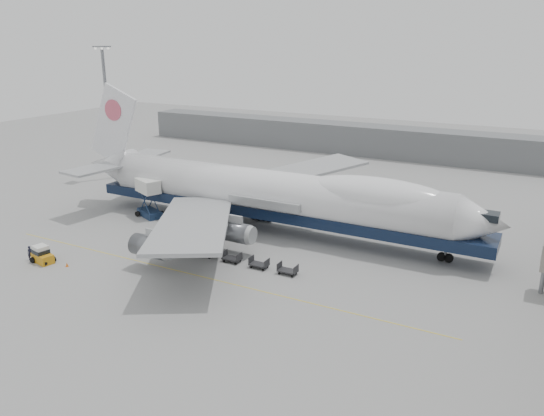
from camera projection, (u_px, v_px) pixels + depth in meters
The scene contains 15 objects.
ground at pixel (225, 258), 67.58m from camera, with size 260.00×260.00×0.00m, color gray.
apron_line at pixel (197, 276), 62.53m from camera, with size 60.00×0.15×0.01m, color gold.
hangar at pixel (345, 138), 129.87m from camera, with size 110.00×8.00×7.00m, color slate.
floodlight_mast at pixel (107, 106), 102.19m from camera, with size 2.40×2.40×25.43m.
airliner at pixel (273, 193), 75.68m from camera, with size 67.00×55.30×19.98m.
catering_truck at pixel (149, 195), 82.42m from camera, with size 5.18×4.45×6.03m.
baggage_tug at pixel (42, 255), 66.04m from camera, with size 3.19×2.14×2.15m.
ground_worker at pixel (30, 253), 66.69m from camera, with size 0.68×0.45×1.87m, color black.
traffic_cone at pixel (67, 265), 64.97m from camera, with size 0.36×0.36×0.53m.
dolly_0 at pixel (159, 242), 71.45m from camera, with size 2.30×1.35×1.30m.
dolly_1 at pixel (182, 247), 69.71m from camera, with size 2.30×1.35×1.30m.
dolly_2 at pixel (206, 252), 67.97m from camera, with size 2.30×1.35×1.30m.
dolly_3 at pixel (232, 258), 66.23m from camera, with size 2.30×1.35×1.30m.
dolly_4 at pixel (259, 264), 64.49m from camera, with size 2.30×1.35×1.30m.
dolly_5 at pixel (288, 270), 62.75m from camera, with size 2.30×1.35×1.30m.
Camera 1 is at (34.57, -52.33, 26.65)m, focal length 35.00 mm.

